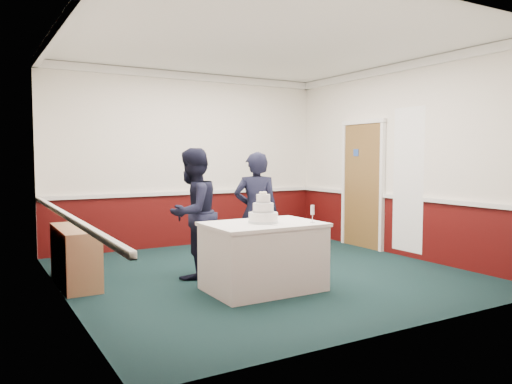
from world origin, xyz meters
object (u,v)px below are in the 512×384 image
champagne_flute (313,211)px  person_woman (256,213)px  cake_table (263,256)px  wedding_cake (263,213)px  cake_knife (270,225)px  sideboard (75,256)px  person_man (193,213)px

champagne_flute → person_woman: (-0.14, 1.07, -0.12)m
cake_table → person_woman: size_ratio=0.82×
wedding_cake → cake_knife: (-0.03, -0.20, -0.11)m
sideboard → cake_knife: cake_knife is taller
champagne_flute → cake_table: bearing=150.8°
cake_table → wedding_cake: bearing=90.0°
wedding_cake → person_woman: bearing=65.3°
person_woman → person_man: bearing=17.5°
sideboard → person_man: person_man is taller
sideboard → person_woman: size_ratio=0.74×
cake_table → person_man: bearing=116.4°
person_man → person_woman: bearing=136.2°
sideboard → cake_table: cake_table is taller
cake_table → person_man: (-0.48, 0.96, 0.43)m
cake_knife → person_woman: 1.07m
sideboard → person_woman: (2.22, -0.56, 0.46)m
person_woman → cake_table: bearing=94.2°
cake_table → person_woman: person_woman is taller
champagne_flute → person_man: (-0.98, 1.24, -0.10)m
person_woman → wedding_cake: bearing=94.2°
cake_table → champagne_flute: (0.50, -0.28, 0.53)m
person_man → person_woman: 0.86m
wedding_cake → cake_table: bearing=-90.0°
champagne_flute → sideboard: bearing=145.3°
sideboard → champagne_flute: bearing=-34.7°
cake_table → champagne_flute: 0.78m
wedding_cake → person_man: (-0.48, 0.96, -0.07)m
wedding_cake → person_woman: (0.36, 0.79, -0.09)m
champagne_flute → person_woman: bearing=97.2°
cake_knife → person_man: person_man is taller
cake_table → champagne_flute: champagne_flute is taller
champagne_flute → person_man: bearing=128.2°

